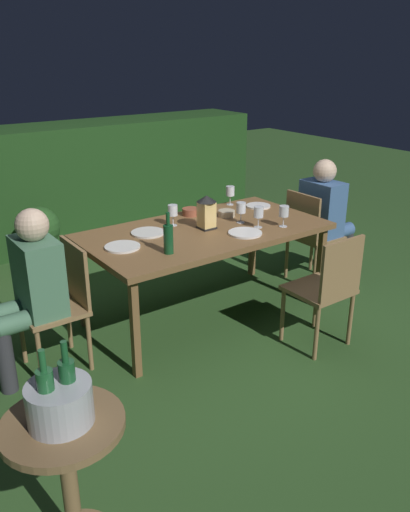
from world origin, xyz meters
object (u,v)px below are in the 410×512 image
(chair_head_near, at_px, (61,300))
(side_table, at_px, (68,467))
(wine_glass_e, at_px, (241,209))
(bowl_olives, at_px, (191,212))
(chair_side_left_b, at_px, (327,286))
(plate_b, at_px, (258,206))
(person_in_blue, at_px, (326,213))
(wine_glass_c, at_px, (173,211))
(wine_glass_d, at_px, (230,192))
(green_bottle_on_table, at_px, (168,238))
(wine_glass_b, at_px, (259,213))
(potted_plant_corner, at_px, (40,235))
(wine_glass_a, at_px, (284,212))
(plate_c, at_px, (148,233))
(dining_table, at_px, (205,235))
(chair_head_far, at_px, (310,233))
(bowl_bread, at_px, (227,213))
(ice_bucket, at_px, (59,400))
(lantern_centerpiece, at_px, (206,210))
(plate_d, at_px, (245,233))
(person_in_green, at_px, (30,287))
(plate_a, at_px, (123,247))

(chair_head_near, bearing_deg, side_table, -110.71)
(wine_glass_e, height_order, bowl_olives, wine_glass_e)
(chair_side_left_b, bearing_deg, plate_b, 74.12)
(bowl_olives, bearing_deg, person_in_blue, -15.92)
(wine_glass_c, bearing_deg, wine_glass_d, 15.64)
(green_bottle_on_table, height_order, wine_glass_b, green_bottle_on_table)
(potted_plant_corner, bearing_deg, wine_glass_a, -58.87)
(wine_glass_d, distance_m, plate_c, 1.04)
(wine_glass_a, bearing_deg, plate_b, 68.49)
(dining_table, xyz_separation_m, plate_c, (-0.42, 0.16, 0.06))
(chair_head_far, relative_size, bowl_bread, 6.20)
(green_bottle_on_table, height_order, plate_c, green_bottle_on_table)
(plate_b, height_order, bowl_bread, bowl_bread)
(ice_bucket, bearing_deg, side_table, -90.00)
(ice_bucket, bearing_deg, lantern_centerpiece, 39.40)
(wine_glass_b, relative_size, side_table, 0.25)
(wine_glass_a, distance_m, wine_glass_e, 0.34)
(wine_glass_b, relative_size, bowl_olives, 1.20)
(ice_bucket, bearing_deg, person_in_blue, 24.64)
(chair_side_left_b, height_order, plate_b, chair_side_left_b)
(dining_table, height_order, plate_b, plate_b)
(chair_side_left_b, xyz_separation_m, wine_glass_d, (0.16, 1.32, 0.39))
(lantern_centerpiece, height_order, bowl_bread, lantern_centerpiece)
(dining_table, relative_size, potted_plant_corner, 2.96)
(wine_glass_a, distance_m, plate_b, 0.59)
(dining_table, bearing_deg, plate_b, 16.58)
(person_in_blue, relative_size, ice_bucket, 3.35)
(bowl_bread, bearing_deg, plate_c, 179.68)
(lantern_centerpiece, relative_size, wine_glass_d, 1.57)
(wine_glass_b, relative_size, wine_glass_e, 1.00)
(plate_b, xyz_separation_m, side_table, (-2.48, -1.66, -0.31))
(lantern_centerpiece, relative_size, plate_b, 1.23)
(chair_head_near, relative_size, plate_d, 3.39)
(plate_c, bearing_deg, dining_table, -21.14)
(person_in_blue, xyz_separation_m, wine_glass_c, (-1.55, 0.21, 0.24))
(chair_head_far, height_order, wine_glass_a, wine_glass_a)
(wine_glass_a, height_order, wine_glass_b, same)
(chair_side_left_b, xyz_separation_m, potted_plant_corner, (-1.16, 2.67, -0.13))
(potted_plant_corner, bearing_deg, chair_side_left_b, -66.58)
(plate_b, xyz_separation_m, ice_bucket, (-2.48, -1.65, 0.02))
(chair_head_far, height_order, chair_side_left_b, same)
(side_table, bearing_deg, bowl_bread, 37.52)
(wine_glass_b, bearing_deg, person_in_green, 172.98)
(chair_head_near, xyz_separation_m, wine_glass_d, (1.78, 0.42, 0.39))
(person_in_blue, xyz_separation_m, person_in_green, (-2.78, 0.00, 0.00))
(plate_a, height_order, ice_bucket, ice_bucket)
(dining_table, xyz_separation_m, bowl_olives, (0.11, 0.36, 0.08))
(plate_c, height_order, bowl_olives, bowl_olives)
(plate_a, bearing_deg, chair_head_near, 179.55)
(person_in_blue, relative_size, plate_a, 4.58)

